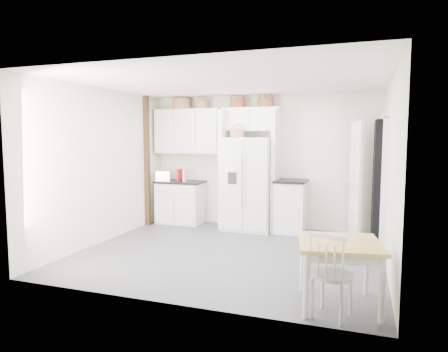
% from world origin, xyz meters
% --- Properties ---
extents(floor, '(4.50, 4.50, 0.00)m').
position_xyz_m(floor, '(0.00, 0.00, 0.00)').
color(floor, '#44454E').
rests_on(floor, ground).
extents(ceiling, '(4.50, 4.50, 0.00)m').
position_xyz_m(ceiling, '(0.00, 0.00, 2.60)').
color(ceiling, white).
rests_on(ceiling, wall_back).
extents(wall_back, '(4.50, 0.00, 4.50)m').
position_xyz_m(wall_back, '(0.00, 2.00, 1.30)').
color(wall_back, beige).
rests_on(wall_back, floor).
extents(wall_left, '(0.00, 4.00, 4.00)m').
position_xyz_m(wall_left, '(-2.25, 0.00, 1.30)').
color(wall_left, beige).
rests_on(wall_left, floor).
extents(wall_right, '(0.00, 4.00, 4.00)m').
position_xyz_m(wall_right, '(2.25, 0.00, 1.30)').
color(wall_right, beige).
rests_on(wall_right, floor).
extents(refrigerator, '(0.92, 0.74, 1.77)m').
position_xyz_m(refrigerator, '(-0.15, 1.64, 0.89)').
color(refrigerator, silver).
rests_on(refrigerator, floor).
extents(base_cab_left, '(0.91, 0.57, 0.84)m').
position_xyz_m(base_cab_left, '(-1.63, 1.70, 0.42)').
color(base_cab_left, silver).
rests_on(base_cab_left, floor).
extents(base_cab_right, '(0.54, 0.64, 0.94)m').
position_xyz_m(base_cab_right, '(0.65, 1.70, 0.47)').
color(base_cab_right, silver).
rests_on(base_cab_right, floor).
extents(dining_table, '(0.97, 0.97, 0.70)m').
position_xyz_m(dining_table, '(1.70, -1.45, 0.35)').
color(dining_table, olive).
rests_on(dining_table, floor).
extents(windsor_chair, '(0.50, 0.48, 0.85)m').
position_xyz_m(windsor_chair, '(1.65, -1.75, 0.42)').
color(windsor_chair, silver).
rests_on(windsor_chair, floor).
extents(counter_left, '(0.95, 0.61, 0.04)m').
position_xyz_m(counter_left, '(-1.63, 1.70, 0.86)').
color(counter_left, black).
rests_on(counter_left, base_cab_left).
extents(counter_right, '(0.58, 0.69, 0.04)m').
position_xyz_m(counter_right, '(0.65, 1.70, 0.96)').
color(counter_right, black).
rests_on(counter_right, base_cab_right).
extents(toaster, '(0.33, 0.24, 0.20)m').
position_xyz_m(toaster, '(-1.97, 1.62, 0.98)').
color(toaster, silver).
rests_on(toaster, counter_left).
extents(cookbook_red, '(0.07, 0.17, 0.26)m').
position_xyz_m(cookbook_red, '(-1.60, 1.62, 1.01)').
color(cookbook_red, '#A7131F').
rests_on(cookbook_red, counter_left).
extents(cookbook_cream, '(0.06, 0.17, 0.25)m').
position_xyz_m(cookbook_cream, '(-1.50, 1.62, 1.01)').
color(cookbook_cream, beige).
rests_on(cookbook_cream, counter_left).
extents(basket_upper_b, '(0.38, 0.38, 0.23)m').
position_xyz_m(basket_upper_b, '(-1.65, 1.83, 2.46)').
color(basket_upper_b, brown).
rests_on(basket_upper_b, upper_cabinet).
extents(basket_upper_c, '(0.26, 0.26, 0.15)m').
position_xyz_m(basket_upper_c, '(-1.19, 1.83, 2.43)').
color(basket_upper_c, brown).
rests_on(basket_upper_c, upper_cabinet).
extents(basket_bridge_a, '(0.31, 0.31, 0.17)m').
position_xyz_m(basket_bridge_a, '(-0.45, 1.83, 2.44)').
color(basket_bridge_a, brown).
rests_on(basket_bridge_a, bridge_cabinet).
extents(basket_bridge_b, '(0.31, 0.31, 0.18)m').
position_xyz_m(basket_bridge_b, '(0.12, 1.83, 2.44)').
color(basket_bridge_b, brown).
rests_on(basket_bridge_b, bridge_cabinet).
extents(basket_fridge_a, '(0.27, 0.27, 0.14)m').
position_xyz_m(basket_fridge_a, '(-0.37, 1.54, 1.84)').
color(basket_fridge_a, brown).
rests_on(basket_fridge_a, refrigerator).
extents(upper_cabinet, '(1.40, 0.34, 0.90)m').
position_xyz_m(upper_cabinet, '(-1.50, 1.83, 1.90)').
color(upper_cabinet, silver).
rests_on(upper_cabinet, wall_back).
extents(bridge_cabinet, '(1.12, 0.34, 0.45)m').
position_xyz_m(bridge_cabinet, '(-0.15, 1.83, 2.12)').
color(bridge_cabinet, silver).
rests_on(bridge_cabinet, wall_back).
extents(fridge_panel_left, '(0.08, 0.60, 2.30)m').
position_xyz_m(fridge_panel_left, '(-0.66, 1.70, 1.15)').
color(fridge_panel_left, silver).
rests_on(fridge_panel_left, floor).
extents(fridge_panel_right, '(0.08, 0.60, 2.30)m').
position_xyz_m(fridge_panel_right, '(0.36, 1.70, 1.15)').
color(fridge_panel_right, silver).
rests_on(fridge_panel_right, floor).
extents(trim_post, '(0.09, 0.09, 2.60)m').
position_xyz_m(trim_post, '(-2.20, 1.35, 1.30)').
color(trim_post, black).
rests_on(trim_post, floor).
extents(doorway_void, '(0.18, 0.85, 2.05)m').
position_xyz_m(doorway_void, '(2.16, 1.00, 1.02)').
color(doorway_void, black).
rests_on(doorway_void, floor).
extents(door_slab, '(0.21, 0.79, 2.05)m').
position_xyz_m(door_slab, '(1.80, 1.33, 1.02)').
color(door_slab, white).
rests_on(door_slab, floor).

